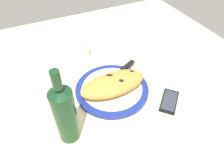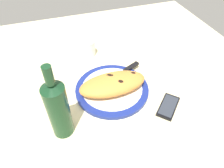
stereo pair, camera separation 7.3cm
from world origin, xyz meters
The scene contains 8 objects.
ground_plane centered at (0.00, 0.00, -1.50)cm, with size 150.00×150.00×3.00cm, color beige.
plate centered at (0.00, 0.00, 0.89)cm, with size 30.99×30.99×1.87cm.
calzone centered at (-0.17, -0.94, 4.84)cm, with size 28.04×13.48×5.87cm.
fork centered at (-0.71, -8.54, 2.07)cm, with size 15.78×3.84×0.40cm.
knife centered at (9.52, 7.99, 2.36)cm, with size 21.10×11.13×1.20cm.
smartphone centered at (18.14, -15.71, 0.56)cm, with size 13.33×13.13×1.16cm.
water_glass centered at (-3.09, 28.28, 3.51)cm, with size 6.57×6.57×8.15cm.
wine_bottle centered at (-22.49, -13.24, 12.08)cm, with size 7.28×7.28×29.35cm.
Camera 2 is at (-19.11, -57.68, 63.01)cm, focal length 32.83 mm.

